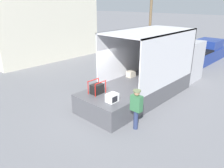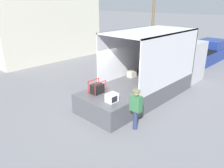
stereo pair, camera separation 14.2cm
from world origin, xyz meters
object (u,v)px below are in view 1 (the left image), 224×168
(pickup_truck_blue, at_px, (205,52))
(microwave, at_px, (112,98))
(box_truck, at_px, (164,69))
(worker_person, at_px, (136,106))
(portable_generator, at_px, (97,89))
(utility_pole, at_px, (151,9))

(pickup_truck_blue, bearing_deg, microwave, -174.81)
(box_truck, distance_m, worker_person, 5.02)
(portable_generator, height_order, pickup_truck_blue, pickup_truck_blue)
(pickup_truck_blue, xyz_separation_m, utility_pole, (2.32, 7.12, 3.21))
(portable_generator, relative_size, utility_pole, 0.09)
(box_truck, bearing_deg, utility_pole, 37.43)
(portable_generator, bearing_deg, utility_pole, 25.99)
(utility_pole, bearing_deg, microwave, -151.12)
(worker_person, height_order, pickup_truck_blue, pickup_truck_blue)
(microwave, height_order, worker_person, worker_person)
(utility_pole, bearing_deg, box_truck, -142.57)
(box_truck, xyz_separation_m, portable_generator, (-4.74, 0.48, 0.10))
(microwave, xyz_separation_m, portable_generator, (0.19, 1.06, 0.05))
(microwave, xyz_separation_m, pickup_truck_blue, (12.67, 1.15, -0.37))
(box_truck, distance_m, microwave, 4.97)
(microwave, bearing_deg, portable_generator, 79.67)
(worker_person, relative_size, utility_pole, 0.22)
(microwave, relative_size, portable_generator, 0.70)
(pickup_truck_blue, bearing_deg, portable_generator, -179.56)
(worker_person, bearing_deg, portable_generator, 89.96)
(box_truck, bearing_deg, portable_generator, 174.17)
(box_truck, relative_size, pickup_truck_blue, 1.36)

